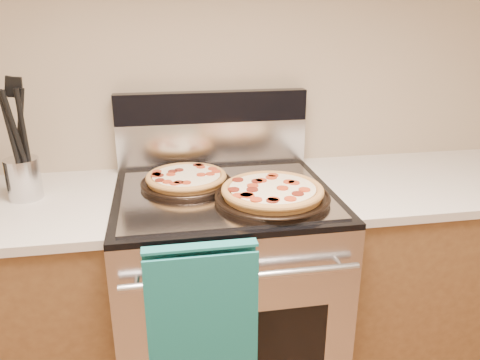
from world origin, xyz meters
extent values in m
plane|color=tan|center=(0.00, 2.00, 1.35)|extent=(4.00, 0.00, 4.00)
cube|color=#B7B7BC|center=(0.00, 1.65, 0.45)|extent=(0.76, 0.68, 0.90)
cube|color=black|center=(0.00, 1.65, 0.91)|extent=(0.76, 0.68, 0.02)
cube|color=silver|center=(0.00, 1.96, 1.01)|extent=(0.76, 0.06, 0.18)
cube|color=black|center=(0.00, 1.96, 1.16)|extent=(0.76, 0.06, 0.12)
cylinder|color=silver|center=(0.00, 1.27, 0.80)|extent=(0.70, 0.03, 0.03)
cube|color=gray|center=(0.00, 1.62, 0.92)|extent=(0.70, 0.55, 0.01)
cube|color=brown|center=(0.88, 1.68, 0.44)|extent=(1.00, 0.62, 0.88)
cube|color=beige|center=(0.88, 1.68, 0.90)|extent=(1.02, 0.64, 0.03)
cylinder|color=silver|center=(-0.68, 1.73, 0.98)|extent=(0.13, 0.13, 0.14)
camera|label=1|loc=(-0.21, 0.13, 1.52)|focal=35.00mm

